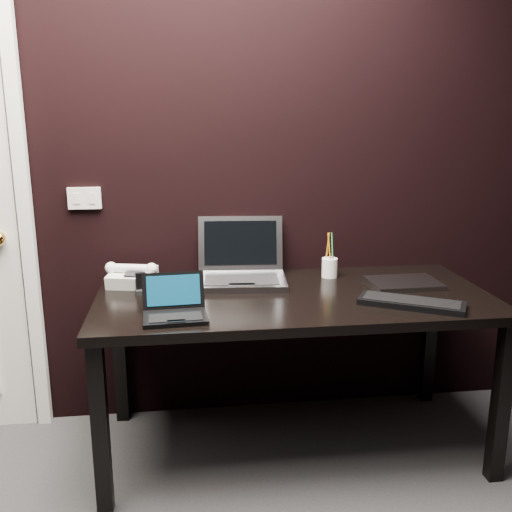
{
  "coord_description": "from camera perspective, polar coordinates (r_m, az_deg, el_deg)",
  "views": [
    {
      "loc": [
        -0.17,
        -0.92,
        1.5
      ],
      "look_at": [
        0.13,
        1.35,
        0.93
      ],
      "focal_mm": 40.0,
      "sensor_mm": 36.0,
      "label": 1
    }
  ],
  "objects": [
    {
      "name": "netbook",
      "position": [
        2.22,
        -8.12,
        -5.31
      ],
      "size": [
        0.25,
        0.23,
        0.16
      ],
      "color": "black",
      "rests_on": "desk"
    },
    {
      "name": "pen_cup",
      "position": [
        2.74,
        7.36,
        -1.07
      ],
      "size": [
        0.08,
        0.08,
        0.22
      ],
      "color": "white",
      "rests_on": "desk"
    },
    {
      "name": "mobile_phone",
      "position": [
        2.53,
        -11.43,
        -2.93
      ],
      "size": [
        0.06,
        0.05,
        0.09
      ],
      "color": "black",
      "rests_on": "desk"
    },
    {
      "name": "wall_back",
      "position": [
        2.73,
        -3.9,
        9.8
      ],
      "size": [
        4.0,
        0.0,
        4.0
      ],
      "primitive_type": "plane",
      "rotation": [
        1.57,
        0.0,
        0.0
      ],
      "color": "black",
      "rests_on": "ground"
    },
    {
      "name": "closed_laptop",
      "position": [
        2.69,
        14.57,
        -2.63
      ],
      "size": [
        0.32,
        0.23,
        0.02
      ],
      "color": "gray",
      "rests_on": "desk"
    },
    {
      "name": "desk_phone",
      "position": [
        2.65,
        -12.27,
        -1.98
      ],
      "size": [
        0.25,
        0.22,
        0.12
      ],
      "color": "silver",
      "rests_on": "desk"
    },
    {
      "name": "desk",
      "position": [
        2.51,
        3.79,
        -5.49
      ],
      "size": [
        1.7,
        0.8,
        0.74
      ],
      "color": "black",
      "rests_on": "ground"
    },
    {
      "name": "ext_keyboard",
      "position": [
        2.41,
        15.28,
        -4.53
      ],
      "size": [
        0.44,
        0.33,
        0.03
      ],
      "color": "black",
      "rests_on": "desk"
    },
    {
      "name": "wall_switch",
      "position": [
        2.77,
        -16.78,
        5.56
      ],
      "size": [
        0.15,
        0.02,
        0.1
      ],
      "color": "silver",
      "rests_on": "wall_back"
    },
    {
      "name": "silver_laptop",
      "position": [
        2.65,
        -1.49,
        -1.42
      ],
      "size": [
        0.43,
        0.4,
        0.28
      ],
      "color": "gray",
      "rests_on": "desk"
    }
  ]
}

